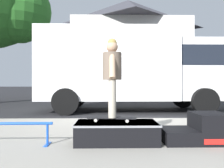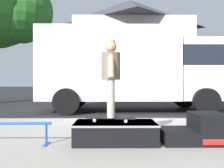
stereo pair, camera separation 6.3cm
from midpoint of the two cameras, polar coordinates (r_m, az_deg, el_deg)
name	(u,v)px [view 1 (the left image)]	position (r m, az deg, el deg)	size (l,w,h in m)	color
ground_plane	(125,120)	(6.87, 3.03, -8.71)	(140.00, 140.00, 0.00)	black
sidewalk_slab	(140,145)	(3.93, 6.34, -14.57)	(50.00, 5.00, 0.12)	gray
skate_box	(116,131)	(3.78, 0.60, -11.49)	(1.30, 0.70, 0.33)	black
kicker_ramp	(200,130)	(4.04, 20.22, -10.48)	(1.02, 0.65, 0.47)	black
grind_rail	(0,128)	(4.01, -26.01, -9.54)	(1.59, 0.28, 0.35)	blue
skateboard	(112,118)	(3.80, -0.46, -8.28)	(0.80, 0.32, 0.07)	black
skater_kid	(112,71)	(3.76, -0.46, 3.22)	(0.31, 0.65, 1.27)	#B7AD99
box_truck	(133,67)	(9.04, 4.84, 4.23)	(6.91, 2.63, 3.05)	white
house_behind	(128,47)	(20.77, 3.86, 8.98)	(9.54, 8.22, 8.40)	silver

